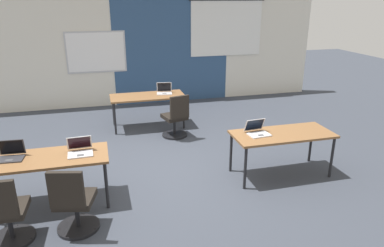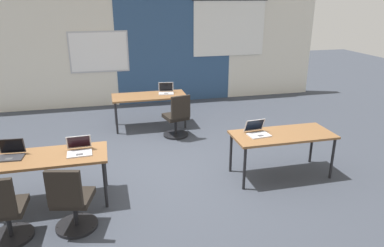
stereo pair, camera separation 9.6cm
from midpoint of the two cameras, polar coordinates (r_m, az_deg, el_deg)
ground_plane at (r=6.05m, az=-3.50°, el=-7.42°), size 24.00×24.00×0.00m
back_wall_assembly at (r=9.65m, az=-8.06°, el=11.50°), size 10.00×0.27×2.80m
desk_near_left at (r=5.22m, az=-21.72°, el=-5.46°), size 1.60×0.70×0.72m
desk_near_right at (r=5.81m, az=14.74°, el=-2.14°), size 1.60×0.70×0.72m
desk_far_center at (r=7.85m, az=-6.52°, el=4.10°), size 1.60×0.70×0.72m
laptop_far_right at (r=7.95m, az=-3.83°, el=5.21°), size 0.37×0.33×0.23m
chair_far_right at (r=7.29m, az=-2.04°, el=0.64°), size 0.53×0.59×0.92m
laptop_near_right_inner at (r=5.65m, az=10.92°, el=-1.27°), size 0.36×0.35×0.22m
laptop_near_left_end at (r=5.34m, az=-26.60°, el=-4.32°), size 0.35×0.29×0.24m
chair_near_left_end at (r=4.75m, az=-27.30°, el=-12.83°), size 0.52×0.55×0.92m
laptop_near_left_inner at (r=5.14m, az=-17.11°, el=-3.98°), size 0.34×0.33×0.22m
chair_near_left_inner at (r=4.65m, az=-18.11°, el=-12.20°), size 0.53×0.59×0.92m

